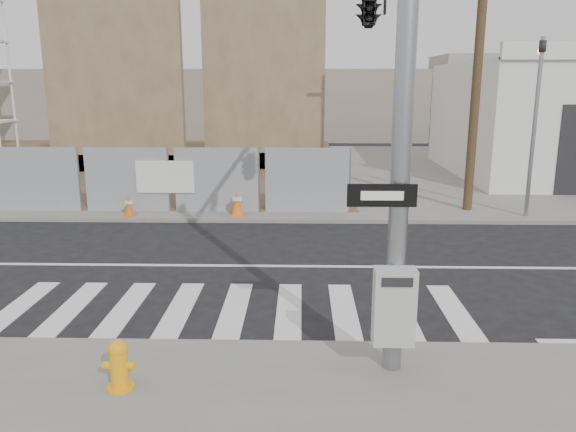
{
  "coord_description": "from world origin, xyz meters",
  "views": [
    {
      "loc": [
        1.21,
        -12.06,
        4.02
      ],
      "look_at": [
        0.94,
        -0.98,
        1.4
      ],
      "focal_mm": 35.0,
      "sensor_mm": 36.0,
      "label": 1
    }
  ],
  "objects_px": {
    "signal_pole": "(377,38)",
    "traffic_cone_d": "(237,203)",
    "traffic_cone_c": "(129,206)",
    "fire_hydrant": "(119,365)"
  },
  "relations": [
    {
      "from": "signal_pole",
      "to": "traffic_cone_d",
      "type": "xyz_separation_m",
      "value": [
        -3.22,
        6.54,
        -4.27
      ]
    },
    {
      "from": "traffic_cone_c",
      "to": "traffic_cone_d",
      "type": "bearing_deg",
      "value": 1.95
    },
    {
      "from": "signal_pole",
      "to": "traffic_cone_c",
      "type": "bearing_deg",
      "value": 135.29
    },
    {
      "from": "traffic_cone_c",
      "to": "traffic_cone_d",
      "type": "height_order",
      "value": "traffic_cone_d"
    },
    {
      "from": "fire_hydrant",
      "to": "signal_pole",
      "type": "bearing_deg",
      "value": 52.98
    },
    {
      "from": "traffic_cone_d",
      "to": "traffic_cone_c",
      "type": "bearing_deg",
      "value": -178.05
    },
    {
      "from": "traffic_cone_c",
      "to": "fire_hydrant",
      "type": "bearing_deg",
      "value": -73.85
    },
    {
      "from": "traffic_cone_c",
      "to": "traffic_cone_d",
      "type": "relative_size",
      "value": 0.79
    },
    {
      "from": "fire_hydrant",
      "to": "traffic_cone_c",
      "type": "height_order",
      "value": "fire_hydrant"
    },
    {
      "from": "signal_pole",
      "to": "fire_hydrant",
      "type": "height_order",
      "value": "signal_pole"
    }
  ]
}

